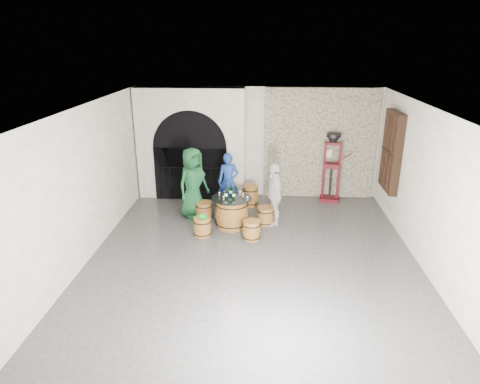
# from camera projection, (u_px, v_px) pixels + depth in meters

# --- Properties ---
(ground) EXTENTS (8.00, 8.00, 0.00)m
(ground) POSITION_uv_depth(u_px,v_px,m) (253.00, 258.00, 9.22)
(ground) COLOR #323234
(ground) RESTS_ON ground
(wall_back) EXTENTS (8.00, 0.00, 8.00)m
(wall_back) POSITION_uv_depth(u_px,v_px,m) (257.00, 143.00, 12.43)
(wall_back) COLOR silver
(wall_back) RESTS_ON ground
(wall_front) EXTENTS (8.00, 0.00, 8.00)m
(wall_front) POSITION_uv_depth(u_px,v_px,m) (243.00, 303.00, 4.92)
(wall_front) COLOR silver
(wall_front) RESTS_ON ground
(wall_left) EXTENTS (0.00, 8.00, 8.00)m
(wall_left) POSITION_uv_depth(u_px,v_px,m) (85.00, 185.00, 8.86)
(wall_left) COLOR silver
(wall_left) RESTS_ON ground
(wall_right) EXTENTS (0.00, 8.00, 8.00)m
(wall_right) POSITION_uv_depth(u_px,v_px,m) (429.00, 192.00, 8.48)
(wall_right) COLOR silver
(wall_right) RESTS_ON ground
(ceiling) EXTENTS (8.00, 8.00, 0.00)m
(ceiling) POSITION_uv_depth(u_px,v_px,m) (254.00, 109.00, 8.13)
(ceiling) COLOR beige
(ceiling) RESTS_ON wall_back
(stone_facing_panel) EXTENTS (3.20, 0.12, 3.18)m
(stone_facing_panel) POSITION_uv_depth(u_px,v_px,m) (320.00, 144.00, 12.27)
(stone_facing_panel) COLOR #AAA087
(stone_facing_panel) RESTS_ON ground
(arched_opening) EXTENTS (3.10, 0.60, 3.19)m
(arched_opening) POSITION_uv_depth(u_px,v_px,m) (191.00, 145.00, 12.29)
(arched_opening) COLOR silver
(arched_opening) RESTS_ON ground
(shuttered_window) EXTENTS (0.23, 1.10, 2.00)m
(shuttered_window) POSITION_uv_depth(u_px,v_px,m) (391.00, 152.00, 10.67)
(shuttered_window) COLOR black
(shuttered_window) RESTS_ON wall_right
(barrel_table) EXTENTS (0.99, 0.99, 0.77)m
(barrel_table) POSITION_uv_depth(u_px,v_px,m) (232.00, 212.00, 10.65)
(barrel_table) COLOR brown
(barrel_table) RESTS_ON ground
(barrel_stool_left) EXTENTS (0.44, 0.44, 0.47)m
(barrel_stool_left) POSITION_uv_depth(u_px,v_px,m) (204.00, 211.00, 11.15)
(barrel_stool_left) COLOR brown
(barrel_stool_left) RESTS_ON ground
(barrel_stool_far) EXTENTS (0.44, 0.44, 0.47)m
(barrel_stool_far) POSITION_uv_depth(u_px,v_px,m) (229.00, 205.00, 11.52)
(barrel_stool_far) COLOR brown
(barrel_stool_far) RESTS_ON ground
(barrel_stool_right) EXTENTS (0.44, 0.44, 0.47)m
(barrel_stool_right) POSITION_uv_depth(u_px,v_px,m) (266.00, 216.00, 10.82)
(barrel_stool_right) COLOR brown
(barrel_stool_right) RESTS_ON ground
(barrel_stool_near_right) EXTENTS (0.44, 0.44, 0.47)m
(barrel_stool_near_right) POSITION_uv_depth(u_px,v_px,m) (251.00, 230.00, 10.01)
(barrel_stool_near_right) COLOR brown
(barrel_stool_near_right) RESTS_ON ground
(barrel_stool_near_left) EXTENTS (0.44, 0.44, 0.47)m
(barrel_stool_near_left) POSITION_uv_depth(u_px,v_px,m) (202.00, 227.00, 10.20)
(barrel_stool_near_left) COLOR brown
(barrel_stool_near_left) RESTS_ON ground
(green_cap) EXTENTS (0.24, 0.20, 0.11)m
(green_cap) POSITION_uv_depth(u_px,v_px,m) (202.00, 216.00, 10.10)
(green_cap) COLOR #0E9C2E
(green_cap) RESTS_ON barrel_stool_near_left
(person_green) EXTENTS (1.04, 1.08, 1.86)m
(person_green) POSITION_uv_depth(u_px,v_px,m) (193.00, 183.00, 11.08)
(person_green) COLOR #124121
(person_green) RESTS_ON ground
(person_blue) EXTENTS (0.58, 0.38, 1.57)m
(person_blue) POSITION_uv_depth(u_px,v_px,m) (228.00, 182.00, 11.66)
(person_blue) COLOR navy
(person_blue) RESTS_ON ground
(person_white) EXTENTS (0.57, 1.00, 1.61)m
(person_white) POSITION_uv_depth(u_px,v_px,m) (274.00, 194.00, 10.66)
(person_white) COLOR beige
(person_white) RESTS_ON ground
(wine_bottle_left) EXTENTS (0.08, 0.08, 0.32)m
(wine_bottle_left) POSITION_uv_depth(u_px,v_px,m) (226.00, 193.00, 10.43)
(wine_bottle_left) COLOR black
(wine_bottle_left) RESTS_ON barrel_table
(wine_bottle_center) EXTENTS (0.08, 0.08, 0.32)m
(wine_bottle_center) POSITION_uv_depth(u_px,v_px,m) (234.00, 194.00, 10.41)
(wine_bottle_center) COLOR black
(wine_bottle_center) RESTS_ON barrel_table
(wine_bottle_right) EXTENTS (0.08, 0.08, 0.32)m
(wine_bottle_right) POSITION_uv_depth(u_px,v_px,m) (231.00, 191.00, 10.63)
(wine_bottle_right) COLOR black
(wine_bottle_right) RESTS_ON barrel_table
(tasting_glass_a) EXTENTS (0.05, 0.05, 0.10)m
(tasting_glass_a) POSITION_uv_depth(u_px,v_px,m) (224.00, 198.00, 10.38)
(tasting_glass_a) COLOR #AB5A21
(tasting_glass_a) RESTS_ON barrel_table
(tasting_glass_b) EXTENTS (0.05, 0.05, 0.10)m
(tasting_glass_b) POSITION_uv_depth(u_px,v_px,m) (243.00, 195.00, 10.57)
(tasting_glass_b) COLOR #AB5A21
(tasting_glass_b) RESTS_ON barrel_table
(tasting_glass_c) EXTENTS (0.05, 0.05, 0.10)m
(tasting_glass_c) POSITION_uv_depth(u_px,v_px,m) (225.00, 192.00, 10.75)
(tasting_glass_c) COLOR #AB5A21
(tasting_glass_c) RESTS_ON barrel_table
(tasting_glass_d) EXTENTS (0.05, 0.05, 0.10)m
(tasting_glass_d) POSITION_uv_depth(u_px,v_px,m) (240.00, 193.00, 10.70)
(tasting_glass_d) COLOR #AB5A21
(tasting_glass_d) RESTS_ON barrel_table
(tasting_glass_e) EXTENTS (0.05, 0.05, 0.10)m
(tasting_glass_e) POSITION_uv_depth(u_px,v_px,m) (248.00, 198.00, 10.36)
(tasting_glass_e) COLOR #AB5A21
(tasting_glass_e) RESTS_ON barrel_table
(tasting_glass_f) EXTENTS (0.05, 0.05, 0.10)m
(tasting_glass_f) POSITION_uv_depth(u_px,v_px,m) (219.00, 194.00, 10.65)
(tasting_glass_f) COLOR #AB5A21
(tasting_glass_f) RESTS_ON barrel_table
(side_barrel) EXTENTS (0.45, 0.45, 0.59)m
(side_barrel) POSITION_uv_depth(u_px,v_px,m) (251.00, 196.00, 12.02)
(side_barrel) COLOR brown
(side_barrel) RESTS_ON ground
(corking_press) EXTENTS (0.83, 0.51, 1.98)m
(corking_press) POSITION_uv_depth(u_px,v_px,m) (332.00, 163.00, 12.09)
(corking_press) COLOR #500D15
(corking_press) RESTS_ON ground
(control_box) EXTENTS (0.18, 0.10, 0.22)m
(control_box) POSITION_uv_depth(u_px,v_px,m) (328.00, 153.00, 12.27)
(control_box) COLOR silver
(control_box) RESTS_ON wall_back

